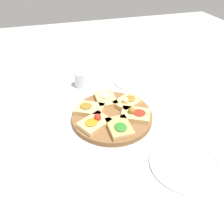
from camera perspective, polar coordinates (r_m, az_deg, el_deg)
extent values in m
plane|color=beige|center=(0.97, 0.00, -1.60)|extent=(3.00, 3.00, 0.00)
cylinder|color=brown|center=(0.96, 0.00, -1.06)|extent=(0.35, 0.35, 0.02)
cube|color=#DBB775|center=(0.94, 6.16, -0.74)|extent=(0.13, 0.15, 0.02)
ellipsoid|color=red|center=(0.93, 7.15, -0.15)|extent=(0.07, 0.07, 0.01)
sphere|color=olive|center=(0.93, 5.12, 0.36)|extent=(0.03, 0.03, 0.03)
cube|color=#DBB775|center=(1.01, 4.12, 2.55)|extent=(0.13, 0.15, 0.02)
ellipsoid|color=olive|center=(1.01, 4.73, 3.57)|extent=(0.07, 0.07, 0.01)
sphere|color=beige|center=(0.99, 3.46, 3.06)|extent=(0.03, 0.03, 0.03)
cube|color=#DBB775|center=(1.03, -1.62, 3.39)|extent=(0.12, 0.09, 0.02)
ellipsoid|color=beige|center=(1.03, -1.85, 4.51)|extent=(0.05, 0.05, 0.01)
cube|color=#DBB775|center=(0.97, -5.92, 0.81)|extent=(0.14, 0.15, 0.02)
ellipsoid|color=olive|center=(0.97, -6.83, 1.61)|extent=(0.07, 0.07, 0.01)
cube|color=#DBB775|center=(0.89, -4.60, -2.90)|extent=(0.14, 0.15, 0.02)
ellipsoid|color=orange|center=(0.88, -5.38, -2.65)|extent=(0.07, 0.07, 0.01)
sphere|color=red|center=(0.89, -3.79, -1.39)|extent=(0.03, 0.03, 0.03)
cube|color=tan|center=(0.87, 2.03, -3.96)|extent=(0.12, 0.09, 0.02)
ellipsoid|color=#2D7A28|center=(0.85, 2.39, -3.89)|extent=(0.06, 0.05, 0.01)
cylinder|color=white|center=(1.23, 5.49, 8.00)|extent=(0.21, 0.21, 0.01)
torus|color=white|center=(1.23, 5.51, 8.29)|extent=(0.20, 0.20, 0.01)
cylinder|color=white|center=(0.83, 18.53, -12.69)|extent=(0.25, 0.25, 0.01)
torus|color=white|center=(0.82, 18.63, -12.38)|extent=(0.24, 0.24, 0.01)
cylinder|color=silver|center=(1.19, -8.04, 8.48)|extent=(0.07, 0.07, 0.08)
cube|color=white|center=(1.02, -20.18, -1.70)|extent=(0.18, 0.17, 0.01)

